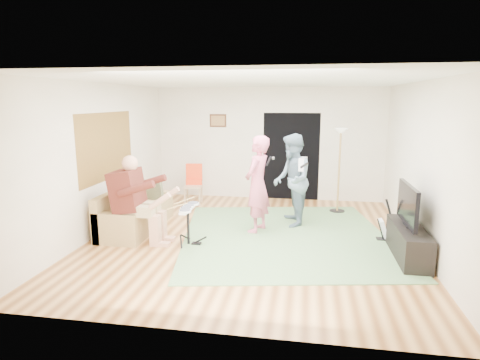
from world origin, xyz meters
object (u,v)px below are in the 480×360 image
object	(u,v)px
dining_chair	(194,190)
tv_cabinet	(408,242)
sofa	(133,215)
drum_kit	(188,227)
guitarist	(292,180)
singer	(257,184)
guitar_spare	(384,228)
television	(408,204)
torchiere_lamp	(340,155)

from	to	relation	value
dining_chair	tv_cabinet	world-z (taller)	dining_chair
sofa	drum_kit	bearing A→B (deg)	-26.82
guitarist	tv_cabinet	size ratio (longest dim) A/B	1.27
singer	guitar_spare	xyz separation A→B (m)	(2.22, -0.11, -0.68)
sofa	guitarist	bearing A→B (deg)	14.05
sofa	drum_kit	xyz separation A→B (m)	(1.29, -0.65, 0.04)
drum_kit	television	size ratio (longest dim) A/B	0.64
guitarist	dining_chair	distance (m)	2.68
guitarist	television	size ratio (longest dim) A/B	1.67
drum_kit	singer	distance (m)	1.50
drum_kit	singer	xyz separation A→B (m)	(1.05, 0.88, 0.59)
television	tv_cabinet	bearing A→B (deg)	0.00
drum_kit	guitarist	bearing A→B (deg)	39.94
singer	tv_cabinet	bearing A→B (deg)	87.65
sofa	singer	xyz separation A→B (m)	(2.34, 0.23, 0.63)
dining_chair	guitarist	bearing A→B (deg)	-35.04
television	drum_kit	bearing A→B (deg)	179.93
drum_kit	tv_cabinet	bearing A→B (deg)	-0.07
sofa	guitarist	size ratio (longest dim) A/B	1.08
sofa	torchiere_lamp	size ratio (longest dim) A/B	1.05
drum_kit	singer	bearing A→B (deg)	39.91
drum_kit	television	distance (m)	3.49
sofa	guitarist	distance (m)	3.10
singer	dining_chair	distance (m)	2.50
guitar_spare	tv_cabinet	size ratio (longest dim) A/B	0.53
singer	guitar_spare	distance (m)	2.33
television	guitarist	bearing A→B (deg)	142.24
dining_chair	tv_cabinet	distance (m)	4.91
sofa	television	distance (m)	4.82
sofa	singer	distance (m)	2.43
drum_kit	guitarist	world-z (taller)	guitarist
singer	tv_cabinet	xyz separation A→B (m)	(2.45, -0.89, -0.64)
drum_kit	torchiere_lamp	distance (m)	3.73
tv_cabinet	singer	bearing A→B (deg)	160.08
guitarist	torchiere_lamp	distance (m)	1.50
dining_chair	television	xyz separation A→B (m)	(4.10, -2.63, 0.52)
drum_kit	guitar_spare	world-z (taller)	guitar_spare
torchiere_lamp	television	world-z (taller)	torchiere_lamp
sofa	torchiere_lamp	distance (m)	4.42
drum_kit	guitarist	xyz separation A→B (m)	(1.65, 1.39, 0.59)
drum_kit	dining_chair	bearing A→B (deg)	103.96
torchiere_lamp	tv_cabinet	world-z (taller)	torchiere_lamp
torchiere_lamp	television	size ratio (longest dim) A/B	1.71
singer	torchiere_lamp	distance (m)	2.27
guitar_spare	dining_chair	distance (m)	4.35
guitar_spare	dining_chair	bearing A→B (deg)	154.75
sofa	tv_cabinet	bearing A→B (deg)	-7.79
tv_cabinet	television	bearing A→B (deg)	180.00
torchiere_lamp	guitar_spare	bearing A→B (deg)	-68.97
guitarist	dining_chair	bearing A→B (deg)	-127.09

